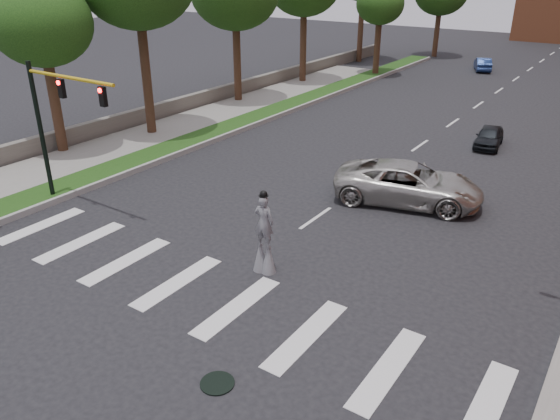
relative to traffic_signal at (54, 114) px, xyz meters
The scene contains 13 objects.
ground_plane 11.04m from the traffic_signal, 17.05° to the right, with size 160.00×160.00×0.00m, color black.
grass_median 17.56m from the traffic_signal, 95.77° to the left, with size 2.00×60.00×0.25m, color #1A3D11.
median_curb 17.48m from the traffic_signal, 92.25° to the left, with size 0.20×60.00×0.28m, color gray.
sidewalk_left 9.37m from the traffic_signal, 123.98° to the left, with size 4.00×60.00×0.18m, color gray.
stone_wall 20.64m from the traffic_signal, 110.80° to the left, with size 0.50×56.00×1.10m, color #5E5951.
manhole 14.33m from the traffic_signal, 21.36° to the right, with size 0.90×0.90×0.04m, color black.
traffic_signal is the anchor object (origin of this frame).
stilt_performer 10.89m from the traffic_signal, ahead, with size 0.84×0.56×3.07m.
suv_crossing 15.47m from the traffic_signal, 35.49° to the left, with size 2.99×6.49×1.80m, color #B8B5AE.
car_near 23.46m from the traffic_signal, 55.54° to the left, with size 1.40×3.47×1.18m, color black.
car_mid 43.90m from the traffic_signal, 82.07° to the left, with size 1.35×3.87×1.27m, color navy.
tree_1 8.31m from the traffic_signal, 146.14° to the left, with size 5.24×5.24×9.24m.
tree_6 35.22m from the traffic_signal, 92.64° to the left, with size 4.31×4.31×8.23m.
Camera 1 is at (10.49, -10.13, 9.98)m, focal length 35.00 mm.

